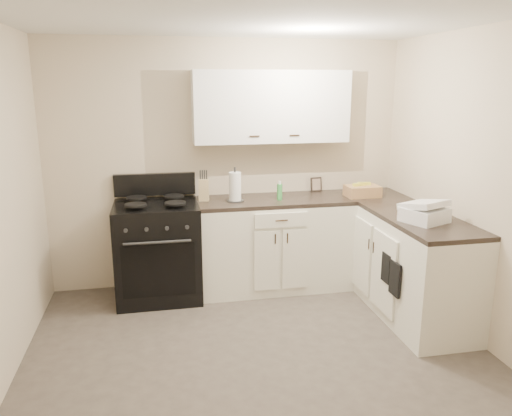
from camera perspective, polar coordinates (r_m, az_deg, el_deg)
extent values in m
plane|color=#473F38|center=(3.91, 0.93, -17.78)|extent=(3.60, 3.60, 0.00)
plane|color=white|center=(3.35, 1.11, 21.57)|extent=(3.60, 3.60, 0.00)
plane|color=beige|center=(5.16, -3.31, 4.96)|extent=(3.60, 0.00, 3.60)
plane|color=beige|center=(4.19, 25.86, 1.45)|extent=(0.00, 3.60, 3.60)
plane|color=beige|center=(1.80, 13.74, -13.04)|extent=(3.60, 0.00, 3.60)
cube|color=white|center=(5.14, 2.01, -4.26)|extent=(1.55, 0.60, 0.90)
cube|color=white|center=(4.93, 16.13, -5.64)|extent=(0.60, 1.90, 0.90)
cube|color=black|center=(5.01, 2.05, 0.86)|extent=(1.55, 0.60, 0.04)
cube|color=black|center=(4.79, 16.51, -0.33)|extent=(0.60, 1.90, 0.04)
cube|color=white|center=(5.03, 1.74, 11.50)|extent=(1.55, 0.30, 0.70)
cube|color=black|center=(4.98, -11.13, -4.99)|extent=(0.80, 0.69, 0.97)
cube|color=tan|center=(4.93, -5.98, 2.07)|extent=(0.11, 0.10, 0.21)
cylinder|color=white|center=(4.87, -2.42, 2.43)|extent=(0.15, 0.15, 0.29)
cylinder|color=green|center=(4.94, 2.72, 1.84)|extent=(0.07, 0.07, 0.16)
cube|color=black|center=(5.38, 6.89, 2.71)|extent=(0.12, 0.05, 0.15)
cube|color=tan|center=(5.20, 12.05, 1.90)|extent=(0.34, 0.23, 0.11)
cube|color=white|center=(4.38, 18.69, -0.74)|extent=(0.41, 0.40, 0.12)
cube|color=black|center=(4.33, 15.60, -7.81)|extent=(0.02, 0.17, 0.29)
cube|color=black|center=(4.45, 14.65, -6.66)|extent=(0.02, 0.15, 0.25)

